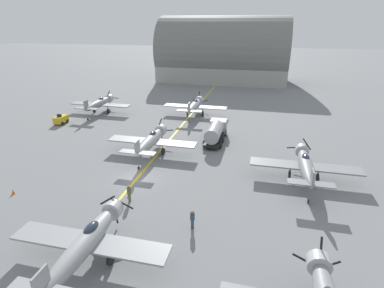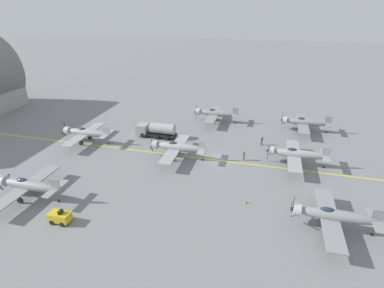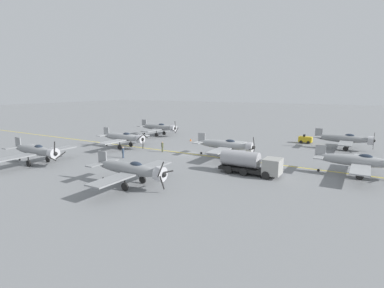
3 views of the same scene
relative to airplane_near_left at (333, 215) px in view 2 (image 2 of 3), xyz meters
name	(u,v)px [view 2 (image 2 of 3)]	position (x,y,z in m)	size (l,w,h in m)	color
ground_plane	(215,160)	(13.75, 16.57, -2.01)	(400.00, 400.00, 0.00)	slate
taxiway_stripe	(215,160)	(13.75, 16.57, -2.01)	(0.30, 160.00, 0.01)	yellow
airplane_near_left	(333,215)	(0.00, 0.00, 0.00)	(12.00, 9.98, 3.79)	gray
airplane_mid_center	(177,147)	(13.02, 23.16, 0.00)	(12.00, 9.98, 3.69)	#989B9D
airplane_near_center	(296,154)	(15.56, 3.36, 0.00)	(12.00, 9.98, 3.65)	#949799
airplane_mid_right	(215,113)	(32.20, 20.07, 0.00)	(12.00, 9.98, 3.65)	gray
airplane_near_right	(305,122)	(31.40, 0.93, 0.00)	(12.00, 9.98, 3.80)	gray
airplane_far_center	(86,133)	(14.68, 42.06, 0.00)	(12.00, 9.98, 3.79)	#95989A
airplane_far_left	(28,185)	(-3.67, 39.34, 0.00)	(12.00, 9.98, 3.65)	gray
fuel_tanker	(156,130)	(20.60, 29.98, -0.50)	(2.68, 8.00, 2.98)	black
tow_tractor	(60,217)	(-7.12, 31.95, -1.22)	(1.57, 2.60, 1.79)	gold
ground_crew_walking	(262,140)	(21.97, 9.14, -1.01)	(0.40, 0.40, 1.84)	#334256
ground_crew_inspecting	(244,155)	(14.91, 11.81, -1.00)	(0.40, 0.40, 1.85)	#515638
traffic_cone	(246,202)	(2.57, 10.27, -1.74)	(0.36, 0.36, 0.55)	orange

